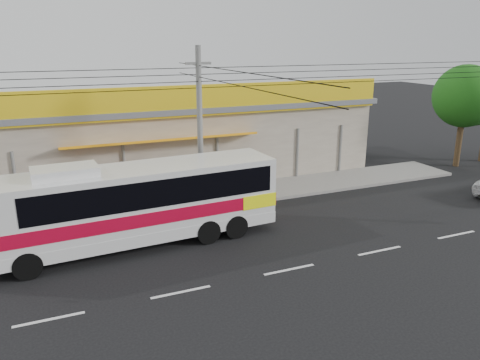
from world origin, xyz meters
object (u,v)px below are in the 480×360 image
Objects in this scene: tree_near at (467,98)px; coach_bus at (138,200)px; utility_pole at (199,77)px; motorbike_red at (117,208)px.

coach_bus is at bearing -169.01° from tree_near.
motorbike_red is at bearing 172.57° from utility_pole.
coach_bus reaches higher than motorbike_red.
coach_bus is 1.78× the size of tree_near.
coach_bus is 0.34× the size of utility_pole.
tree_near is at bearing 7.68° from coach_bus.
tree_near is at bearing 5.43° from utility_pole.
utility_pole reaches higher than coach_bus.
motorbike_red is at bearing 94.80° from coach_bus.
motorbike_red is 22.38m from tree_near.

